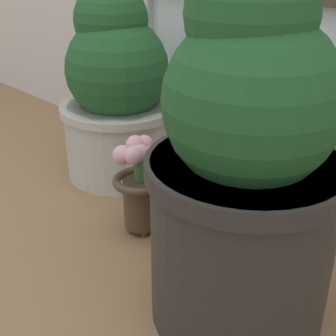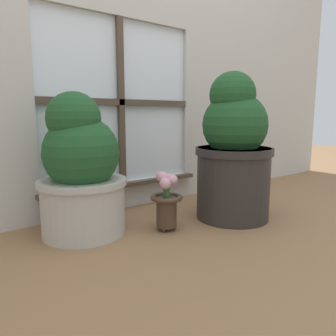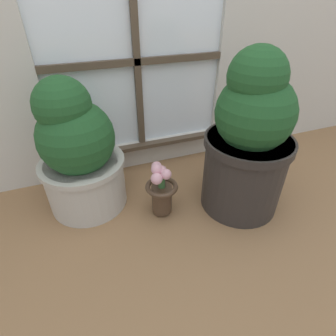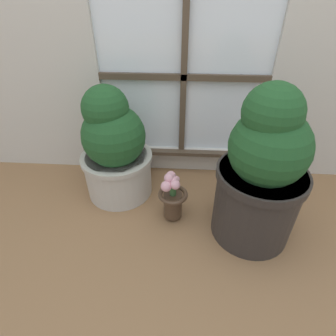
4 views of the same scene
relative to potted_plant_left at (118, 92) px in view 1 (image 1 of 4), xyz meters
The scene contains 4 objects.
ground_plane 0.64m from the potted_plant_left, 47.27° to the right, with size 10.00×10.00×0.00m, color olive.
potted_plant_left is the anchor object (origin of this frame).
potted_plant_right 0.80m from the potted_plant_left, 20.52° to the right, with size 0.42×0.42×0.79m.
flower_vase 0.43m from the potted_plant_left, 31.83° to the right, with size 0.16×0.16×0.30m.
Camera 1 is at (0.86, -0.58, 0.79)m, focal length 50.00 mm.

